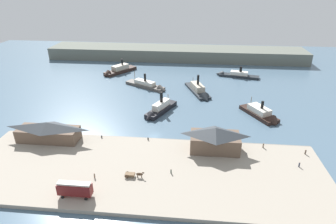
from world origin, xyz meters
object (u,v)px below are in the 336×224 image
object	(u,v)px
ferry_shed_west_terminal	(215,139)
ferry_moored_east	(117,71)
ferry_outer_harbor	(149,86)
pedestrian_at_waters_edge	(263,145)
ferry_mid_harbor	(234,75)
horse_cart	(133,174)
ferry_departing_north	(159,110)
street_tram	(75,189)
ferry_approaching_west	(200,92)
pedestrian_near_cart	(94,176)
ferry_shed_east_terminal	(48,131)
pedestrian_walking_west	(171,171)
ferry_moored_west	(263,115)
mooring_post_east	(148,139)
pedestrian_walking_east	(305,152)
mooring_post_center_west	(102,136)
pedestrian_by_tram	(299,165)

from	to	relation	value
ferry_shed_west_terminal	ferry_moored_east	size ratio (longest dim) A/B	0.73
ferry_outer_harbor	ferry_moored_east	bearing A→B (deg)	135.59
pedestrian_at_waters_edge	ferry_mid_harbor	bearing A→B (deg)	90.82
horse_cart	ferry_outer_harbor	size ratio (longest dim) A/B	0.23
ferry_departing_north	ferry_moored_east	world-z (taller)	ferry_departing_north
street_tram	ferry_approaching_west	bearing A→B (deg)	67.28
ferry_departing_north	ferry_moored_east	bearing A→B (deg)	121.59
ferry_shed_west_terminal	pedestrian_near_cart	xyz separation A→B (m)	(-35.25, -18.38, -3.49)
ferry_shed_west_terminal	ferry_moored_east	xyz separation A→B (m)	(-55.01, 81.31, -3.80)
ferry_shed_west_terminal	pedestrian_at_waters_edge	xyz separation A→B (m)	(16.70, 2.86, -3.42)
horse_cart	pedestrian_at_waters_edge	distance (m)	45.32
ferry_shed_east_terminal	pedestrian_near_cart	distance (m)	29.79
pedestrian_walking_west	pedestrian_near_cart	distance (m)	22.32
ferry_shed_west_terminal	ferry_moored_east	world-z (taller)	ferry_shed_west_terminal
ferry_outer_harbor	ferry_shed_east_terminal	bearing A→B (deg)	-114.68
ferry_shed_west_terminal	ferry_departing_north	world-z (taller)	ferry_shed_west_terminal
ferry_mid_harbor	ferry_moored_east	size ratio (longest dim) A/B	1.13
ferry_approaching_west	ferry_moored_west	xyz separation A→B (m)	(26.35, -24.01, 0.07)
horse_cart	pedestrian_near_cart	bearing A→B (deg)	-172.26
ferry_approaching_west	pedestrian_at_waters_edge	bearing A→B (deg)	-66.50
pedestrian_walking_west	mooring_post_east	bearing A→B (deg)	118.69
horse_cart	pedestrian_near_cart	distance (m)	11.25
ferry_shed_west_terminal	ferry_mid_harbor	world-z (taller)	ferry_shed_west_terminal
ferry_shed_east_terminal	ferry_outer_harbor	bearing A→B (deg)	65.32
ferry_moored_east	ferry_departing_north	bearing A→B (deg)	-58.41
pedestrian_at_waters_edge	ferry_moored_east	size ratio (longest dim) A/B	0.08
mooring_post_east	ferry_moored_east	xyz separation A→B (m)	(-31.79, 77.39, -0.03)
pedestrian_near_cart	ferry_mid_harbor	world-z (taller)	ferry_mid_harbor
ferry_shed_east_terminal	ferry_moored_west	bearing A→B (deg)	19.24
ferry_approaching_west	ferry_moored_west	bearing A→B (deg)	-42.34
ferry_shed_east_terminal	ferry_departing_north	size ratio (longest dim) A/B	1.04
ferry_moored_west	ferry_mid_harbor	world-z (taller)	ferry_moored_west
ferry_mid_harbor	ferry_shed_east_terminal	bearing A→B (deg)	-132.09
ferry_shed_west_terminal	horse_cart	bearing A→B (deg)	-145.02
ferry_moored_east	mooring_post_east	bearing A→B (deg)	-67.67
ferry_approaching_west	ferry_mid_harbor	size ratio (longest dim) A/B	1.00
pedestrian_walking_east	ferry_approaching_west	xyz separation A→B (m)	(-34.45, 52.05, -0.66)
horse_cart	ferry_mid_harbor	world-z (taller)	ferry_mid_harbor
pedestrian_walking_west	street_tram	bearing A→B (deg)	-153.37
ferry_shed_west_terminal	street_tram	size ratio (longest dim) A/B	1.82
horse_cart	ferry_moored_west	bearing A→B (deg)	44.63
horse_cart	pedestrian_at_waters_edge	xyz separation A→B (m)	(40.81, 19.73, -0.12)
ferry_shed_east_terminal	ferry_mid_harbor	bearing A→B (deg)	47.91
pedestrian_at_waters_edge	pedestrian_walking_west	xyz separation A→B (m)	(-30.05, -16.97, -0.10)
pedestrian_walking_west	ferry_outer_harbor	bearing A→B (deg)	104.11
pedestrian_at_waters_edge	pedestrian_walking_east	world-z (taller)	pedestrian_walking_east
ferry_moored_west	ferry_outer_harbor	bearing A→B (deg)	150.46
ferry_departing_north	mooring_post_center_west	bearing A→B (deg)	-126.08
pedestrian_by_tram	ferry_mid_harbor	size ratio (longest dim) A/B	0.07
mooring_post_east	ferry_mid_harbor	size ratio (longest dim) A/B	0.04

